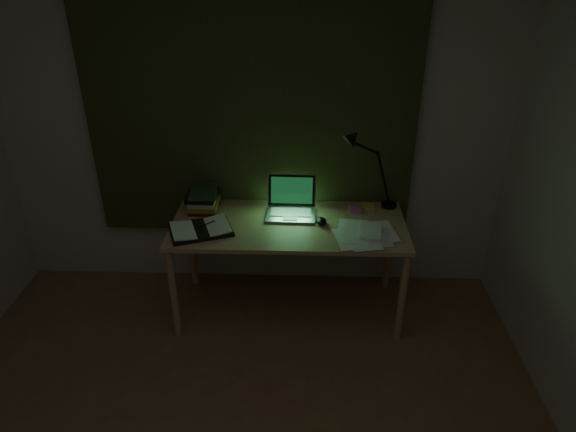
% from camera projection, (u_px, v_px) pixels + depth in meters
% --- Properties ---
extents(wall_back, '(3.50, 0.00, 2.50)m').
position_uv_depth(wall_back, '(252.00, 122.00, 3.46)').
color(wall_back, beige).
rests_on(wall_back, ground).
extents(curtain, '(2.20, 0.06, 2.00)m').
position_uv_depth(curtain, '(250.00, 94.00, 3.33)').
color(curtain, '#2D351A').
rests_on(curtain, wall_back).
extents(desk, '(1.53, 0.67, 0.70)m').
position_uv_depth(desk, '(289.00, 268.00, 3.52)').
color(desk, tan).
rests_on(desk, floor).
extents(laptop, '(0.34, 0.38, 0.24)m').
position_uv_depth(laptop, '(291.00, 200.00, 3.39)').
color(laptop, '#B4B4B9').
rests_on(laptop, desk).
extents(open_textbook, '(0.45, 0.39, 0.03)m').
position_uv_depth(open_textbook, '(201.00, 229.00, 3.25)').
color(open_textbook, white).
rests_on(open_textbook, desk).
extents(book_stack, '(0.22, 0.25, 0.16)m').
position_uv_depth(book_stack, '(204.00, 199.00, 3.49)').
color(book_stack, white).
rests_on(book_stack, desk).
extents(loose_papers, '(0.37, 0.39, 0.02)m').
position_uv_depth(loose_papers, '(363.00, 231.00, 3.25)').
color(loose_papers, white).
rests_on(loose_papers, desk).
extents(mouse, '(0.08, 0.11, 0.04)m').
position_uv_depth(mouse, '(322.00, 221.00, 3.34)').
color(mouse, black).
rests_on(mouse, desk).
extents(sticky_yellow, '(0.08, 0.08, 0.02)m').
position_uv_depth(sticky_yellow, '(369.00, 206.00, 3.55)').
color(sticky_yellow, yellow).
rests_on(sticky_yellow, desk).
extents(sticky_pink, '(0.08, 0.08, 0.02)m').
position_uv_depth(sticky_pink, '(355.00, 210.00, 3.50)').
color(sticky_pink, pink).
rests_on(sticky_pink, desk).
extents(desk_lamp, '(0.40, 0.32, 0.58)m').
position_uv_depth(desk_lamp, '(393.00, 168.00, 3.43)').
color(desk_lamp, black).
rests_on(desk_lamp, desk).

